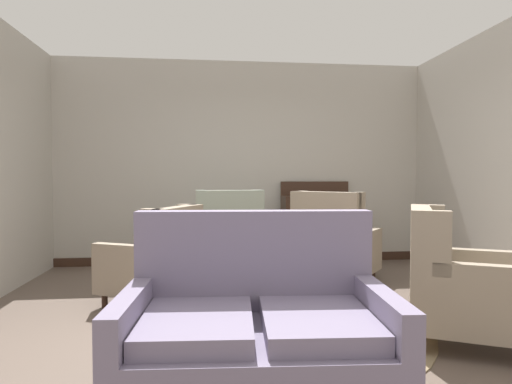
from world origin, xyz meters
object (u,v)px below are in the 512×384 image
settee (257,327)px  armchair_beside_settee (461,286)px  side_table (331,260)px  porcelain_vase (273,252)px  sideboard (318,226)px  armchair_foreground_right (228,244)px  armchair_near_window (157,261)px  armchair_back_corner (334,246)px  coffee_table (273,279)px

settee → armchair_beside_settee: size_ratio=1.36×
armchair_beside_settee → side_table: 1.37m
porcelain_vase → sideboard: sideboard is taller
settee → armchair_foreground_right: bearing=94.3°
armchair_near_window → armchair_back_corner: bearing=130.3°
armchair_back_corner → armchair_foreground_right: bearing=26.8°
coffee_table → settee: size_ratio=0.56×
settee → sideboard: size_ratio=1.28×
armchair_foreground_right → side_table: bearing=136.9°
porcelain_vase → armchair_back_corner: (0.89, 1.21, -0.16)m
settee → armchair_near_window: (-0.78, 1.90, 0.01)m
armchair_near_window → sideboard: size_ratio=0.88×
armchair_back_corner → sideboard: bearing=-54.5°
armchair_foreground_right → armchair_beside_settee: size_ratio=0.99×
armchair_near_window → coffee_table: bearing=80.5°
settee → armchair_foreground_right: size_ratio=1.38×
settee → armchair_beside_settee: settee is taller
side_table → sideboard: sideboard is taller
armchair_foreground_right → sideboard: (1.30, 0.81, 0.10)m
settee → armchair_near_window: 2.05m
settee → armchair_beside_settee: (1.61, 0.62, 0.02)m
armchair_foreground_right → settee: bearing=88.7°
armchair_back_corner → sideboard: (0.09, 1.11, 0.10)m
armchair_foreground_right → armchair_near_window: bearing=45.2°
armchair_foreground_right → side_table: armchair_foreground_right is taller
armchair_foreground_right → side_table: (1.00, -0.87, -0.04)m
settee → side_table: bearing=65.8°
porcelain_vase → armchair_foreground_right: size_ratio=0.30×
coffee_table → armchair_beside_settee: armchair_beside_settee is taller
armchair_near_window → settee: bearing=47.9°
coffee_table → armchair_back_corner: armchair_back_corner is taller
settee → armchair_back_corner: armchair_back_corner is taller
armchair_foreground_right → sideboard: 1.54m
coffee_table → armchair_foreground_right: 1.57m
settee → sideboard: (1.26, 3.51, 0.14)m
armchair_foreground_right → armchair_beside_settee: (1.65, -2.07, -0.02)m
settee → side_table: (0.96, 1.83, -0.00)m
coffee_table → armchair_foreground_right: (-0.31, 1.53, 0.06)m
porcelain_vase → armchair_beside_settee: size_ratio=0.30×
coffee_table → porcelain_vase: size_ratio=2.59×
armchair_near_window → side_table: 1.74m
porcelain_vase → settee: settee is taller
side_table → coffee_table: bearing=-135.9°
settee → armchair_foreground_right: armchair_foreground_right is taller
porcelain_vase → sideboard: size_ratio=0.28×
armchair_back_corner → armchair_beside_settee: size_ratio=1.04×
porcelain_vase → settee: bearing=-103.0°
settee → porcelain_vase: bearing=80.5°
sideboard → porcelain_vase: bearing=-113.0°
coffee_table → porcelain_vase: bearing=78.9°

